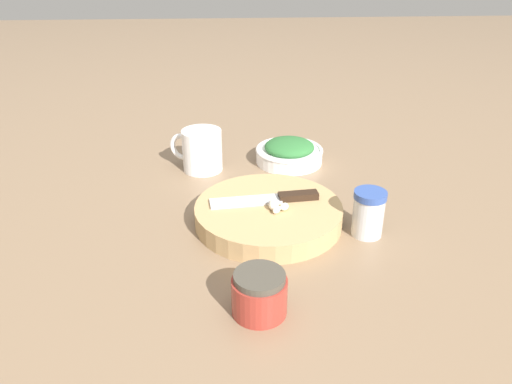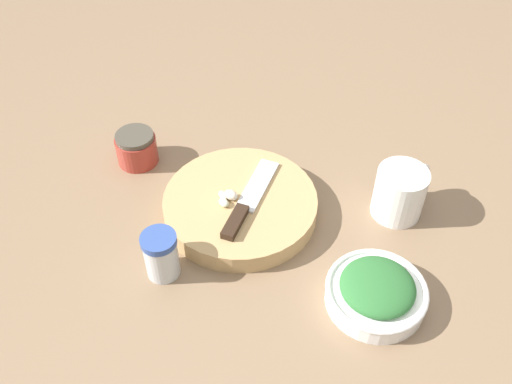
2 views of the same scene
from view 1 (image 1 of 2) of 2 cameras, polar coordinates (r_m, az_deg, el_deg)
name	(u,v)px [view 1 (image 1 of 2)]	position (r m, az deg, el deg)	size (l,w,h in m)	color
ground_plane	(246,220)	(0.92, -1.16, -3.17)	(5.00, 5.00, 0.00)	#7F664C
cutting_board	(268,214)	(0.91, 1.43, -2.54)	(0.27, 0.27, 0.04)	tan
chef_knife	(270,199)	(0.91, 1.66, -0.82)	(0.05, 0.20, 0.01)	black
garlic_cloves	(277,206)	(0.88, 2.40, -1.64)	(0.04, 0.04, 0.02)	silver
herb_bowl	(289,152)	(1.15, 3.82, 4.57)	(0.15, 0.15, 0.05)	white
spice_jar	(368,213)	(0.88, 12.72, -2.36)	(0.06, 0.06, 0.08)	silver
coffee_mug	(201,150)	(1.11, -6.30, 4.78)	(0.09, 0.12, 0.09)	white
honey_jar	(259,294)	(0.70, 0.39, -11.54)	(0.08, 0.08, 0.06)	#9E3328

